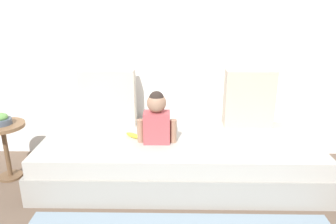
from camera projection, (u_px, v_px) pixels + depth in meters
The scene contains 9 objects.
ground_plane at pixel (178, 179), 2.89m from camera, with size 12.00×12.00×0.00m, color brown.
back_wall at pixel (179, 40), 3.07m from camera, with size 5.61×0.10×2.33m, color white.
couch at pixel (178, 160), 2.83m from camera, with size 2.41×0.91×0.39m.
throw_pillow_left at pixel (108, 98), 3.03m from camera, with size 0.51×0.16×0.54m, color beige.
throw_pillow_right at pixel (249, 98), 3.01m from camera, with size 0.46×0.16×0.53m, color #C1B29E.
toddler at pixel (157, 118), 2.65m from camera, with size 0.33×0.16×0.44m.
banana at pixel (133, 135), 2.80m from camera, with size 0.17×0.04×0.04m, color yellow.
side_table at pixel (4, 137), 2.79m from camera, with size 0.37×0.37×0.51m.
fruit_bowl at pixel (1, 120), 2.74m from camera, with size 0.17×0.17×0.10m.
Camera 1 is at (-0.05, -2.54, 1.50)m, focal length 34.29 mm.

